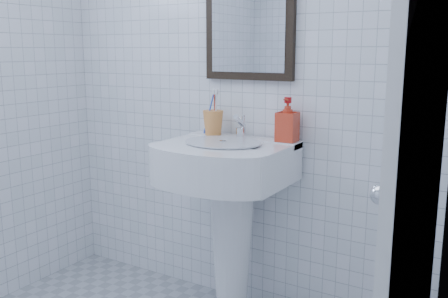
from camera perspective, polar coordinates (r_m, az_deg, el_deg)
The scene contains 10 objects.
wall_back at distance 2.68m, azimuth 0.84°, elevation 8.21°, with size 2.20×0.02×2.50m, color white.
wall_right at distance 1.14m, azimuth 18.05°, elevation 3.63°, with size 0.02×2.40×2.50m, color white.
washbasin at distance 2.55m, azimuth 0.61°, elevation -5.88°, with size 0.62×0.45×0.96m.
faucet at distance 2.56m, azimuth 1.93°, elevation 2.40°, with size 0.05×0.11×0.13m.
toothbrush_cup at distance 2.65m, azimuth -1.25°, elevation 3.01°, with size 0.11×0.11×0.13m, color #EC9042, non-canonical shape.
soap_dispenser at distance 2.47m, azimuth 7.26°, elevation 3.33°, with size 0.10×0.10×0.22m, color red.
wall_mirror at distance 2.61m, azimuth 2.89°, elevation 14.71°, with size 0.50×0.04×0.62m.
bathroom_door at distance 1.72m, azimuth 21.21°, elevation -2.65°, with size 0.04×0.80×2.00m, color white.
towel_ring at distance 1.84m, azimuth 21.46°, elevation -0.20°, with size 0.18×0.18×0.01m, color silver.
hand_towel at distance 1.89m, azimuth 20.47°, elevation -5.50°, with size 0.03×0.16×0.38m, color beige.
Camera 1 is at (1.36, -1.11, 1.39)m, focal length 40.00 mm.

